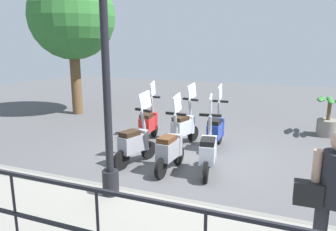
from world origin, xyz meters
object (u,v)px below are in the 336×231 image
at_px(pedestrian_with_bag, 334,194).
at_px(scooter_near_0, 208,151).
at_px(lamp_post_near, 106,68).
at_px(scooter_near_1, 170,148).
at_px(scooter_far_1, 184,126).
at_px(tree_large, 72,17).
at_px(scooter_far_0, 216,130).
at_px(potted_palm, 328,120).
at_px(scooter_near_2, 135,142).
at_px(scooter_far_2, 149,123).

height_order(pedestrian_with_bag, scooter_near_0, pedestrian_with_bag).
relative_size(lamp_post_near, pedestrian_with_bag, 2.86).
height_order(scooter_near_1, scooter_far_1, same).
distance_m(tree_large, scooter_far_0, 6.60).
relative_size(tree_large, scooter_near_1, 3.15).
distance_m(tree_large, potted_palm, 8.68).
bearing_deg(scooter_far_0, potted_palm, -49.49).
relative_size(lamp_post_near, scooter_far_1, 2.95).
xyz_separation_m(scooter_near_1, scooter_far_0, (1.73, -0.51, 0.00)).
relative_size(pedestrian_with_bag, potted_palm, 1.50).
relative_size(scooter_near_2, scooter_far_0, 1.00).
height_order(potted_palm, scooter_near_1, scooter_near_1).
height_order(pedestrian_with_bag, tree_large, tree_large).
xyz_separation_m(lamp_post_near, scooter_near_1, (1.59, -0.40, -1.69)).
relative_size(potted_palm, scooter_near_2, 0.69).
bearing_deg(lamp_post_near, tree_large, 41.13).
relative_size(tree_large, scooter_far_2, 3.15).
distance_m(tree_large, scooter_near_2, 6.30).
distance_m(scooter_far_0, scooter_far_1, 0.81).
bearing_deg(potted_palm, pedestrian_with_bag, 176.25).
bearing_deg(scooter_far_0, scooter_near_2, 140.09).
bearing_deg(scooter_near_0, pedestrian_with_bag, -152.04).
height_order(scooter_near_1, scooter_near_2, same).
bearing_deg(scooter_near_2, scooter_far_0, -22.42).
distance_m(scooter_near_0, scooter_far_1, 1.89).
distance_m(pedestrian_with_bag, scooter_near_0, 3.24).
distance_m(pedestrian_with_bag, scooter_far_1, 5.10).
xyz_separation_m(pedestrian_with_bag, scooter_far_0, (4.10, 2.18, -0.60)).
bearing_deg(lamp_post_near, scooter_near_0, -33.46).
distance_m(lamp_post_near, scooter_near_1, 2.35).
bearing_deg(scooter_near_2, tree_large, 66.07).
bearing_deg(scooter_far_1, scooter_far_2, 106.61).
distance_m(scooter_near_0, scooter_near_1, 0.76).
distance_m(potted_palm, scooter_far_0, 3.44).
height_order(tree_large, potted_palm, tree_large).
bearing_deg(scooter_far_1, tree_large, 82.68).
relative_size(lamp_post_near, potted_palm, 4.29).
xyz_separation_m(pedestrian_with_bag, scooter_near_1, (2.37, 2.69, -0.60)).
xyz_separation_m(lamp_post_near, scooter_far_2, (3.29, 0.87, -1.69)).
bearing_deg(scooter_near_2, scooter_near_1, -79.24).
distance_m(pedestrian_with_bag, scooter_near_2, 4.34).
xyz_separation_m(tree_large, potted_palm, (0.22, -8.18, -2.91)).
relative_size(pedestrian_with_bag, scooter_far_1, 1.03).
distance_m(pedestrian_with_bag, scooter_near_1, 3.64).
bearing_deg(lamp_post_near, potted_palm, -32.19).
bearing_deg(scooter_near_0, scooter_far_2, 42.42).
bearing_deg(pedestrian_with_bag, scooter_near_1, 47.21).
xyz_separation_m(lamp_post_near, potted_palm, (5.57, -3.51, -1.73)).
bearing_deg(lamp_post_near, scooter_far_1, -1.69).
relative_size(pedestrian_with_bag, tree_large, 0.33).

